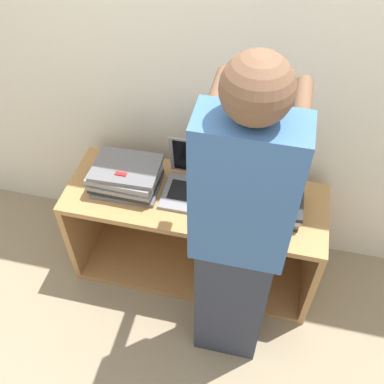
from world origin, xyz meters
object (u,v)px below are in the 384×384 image
Objects in this scene: laptop_stack_left at (126,176)px; person at (238,240)px; laptop_open at (197,183)px; laptop_stack_right at (267,202)px.

laptop_stack_left is 0.82m from person.
laptop_open reaches higher than laptop_stack_right.
laptop_stack_left is at bearing -172.35° from laptop_open.
person reaches higher than laptop_open.
laptop_open is 0.20× the size of person.
laptop_stack_right is (0.38, -0.05, -0.01)m from laptop_open.
laptop_stack_right is at bearing 0.34° from laptop_stack_left.
person reaches higher than laptop_stack_left.
laptop_stack_right is at bearing 77.18° from person.
person is (0.29, -0.48, 0.20)m from laptop_open.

